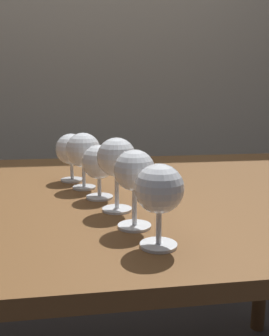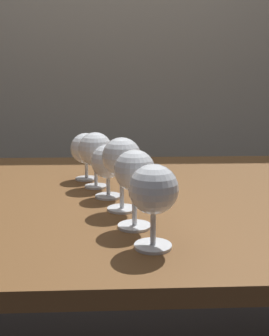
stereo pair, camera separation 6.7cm
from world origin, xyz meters
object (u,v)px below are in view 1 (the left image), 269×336
at_px(wine_glass_white, 71,150).
at_px(wine_glass_cabernet, 83,151).
at_px(wine_glass_chardonnay, 117,159).
at_px(wine_glass_empty, 159,191).
at_px(wine_glass_merlot, 97,163).
at_px(wine_glass_pinot, 134,173).

bearing_deg(wine_glass_white, wine_glass_cabernet, -70.64).
distance_m(wine_glass_chardonnay, wine_glass_cabernet, 0.21).
relative_size(wine_glass_empty, wine_glass_merlot, 1.08).
xyz_separation_m(wine_glass_empty, wine_glass_cabernet, (-0.11, 0.39, 0.00)).
bearing_deg(wine_glass_pinot, wine_glass_chardonnay, 101.75).
bearing_deg(wine_glass_empty, wine_glass_pinot, 105.39).
distance_m(wine_glass_pinot, wine_glass_white, 0.41).
height_order(wine_glass_empty, wine_glass_pinot, wine_glass_pinot).
distance_m(wine_glass_merlot, wine_glass_cabernet, 0.10).
height_order(wine_glass_pinot, wine_glass_chardonnay, wine_glass_chardonnay).
relative_size(wine_glass_cabernet, wine_glass_white, 1.09).
relative_size(wine_glass_chardonnay, wine_glass_cabernet, 1.07).
distance_m(wine_glass_empty, wine_glass_pinot, 0.10).
distance_m(wine_glass_pinot, wine_glass_merlot, 0.21).
relative_size(wine_glass_pinot, wine_glass_cabernet, 1.00).
distance_m(wine_glass_pinot, wine_glass_chardonnay, 0.11).
bearing_deg(wine_glass_cabernet, wine_glass_chardonnay, -71.61).
height_order(wine_glass_pinot, wine_glass_merlot, wine_glass_pinot).
bearing_deg(wine_glass_chardonnay, wine_glass_white, 108.70).
xyz_separation_m(wine_glass_empty, wine_glass_pinot, (-0.03, 0.09, 0.01)).
bearing_deg(wine_glass_cabernet, wine_glass_white, 109.36).
height_order(wine_glass_chardonnay, wine_glass_white, wine_glass_chardonnay).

